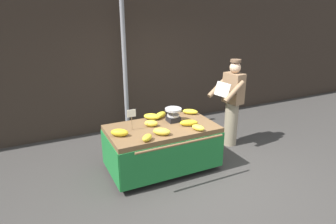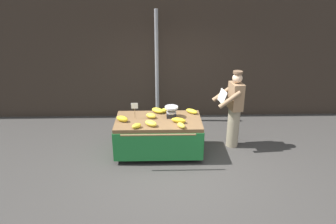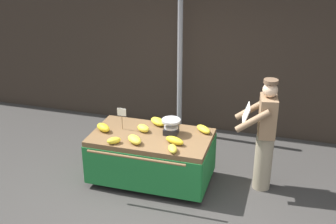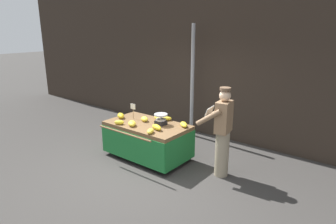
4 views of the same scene
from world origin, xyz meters
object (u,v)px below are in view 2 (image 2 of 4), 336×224
banana_bunch_1 (158,110)px  banana_bunch_5 (192,111)px  banana_bunch_4 (151,116)px  banana_bunch_7 (179,120)px  vendor_person (234,109)px  banana_bunch_2 (151,123)px  price_sign (135,107)px  banana_bunch_6 (136,126)px  banana_cart (158,129)px  banana_bunch_3 (181,125)px  banana_bunch_0 (122,119)px  banana_bunch_8 (166,110)px  weighing_scale (171,112)px  street_pole (157,68)px

banana_bunch_1 → banana_bunch_5: 0.74m
banana_bunch_4 → banana_bunch_5: size_ratio=0.77×
banana_bunch_7 → vendor_person: (1.21, 0.45, 0.05)m
banana_bunch_2 → price_sign: bearing=132.1°
price_sign → banana_bunch_6: bearing=-82.3°
banana_bunch_1 → banana_bunch_5: (0.74, -0.05, -0.01)m
banana_bunch_4 → banana_bunch_6: size_ratio=1.08×
banana_cart → banana_bunch_6: banana_bunch_6 is taller
vendor_person → banana_bunch_3: bearing=-150.1°
banana_bunch_0 → banana_bunch_8: banana_bunch_0 is taller
weighing_scale → banana_bunch_1: size_ratio=0.95×
banana_bunch_5 → banana_bunch_8: banana_bunch_8 is taller
banana_bunch_2 → banana_bunch_7: (0.55, 0.14, -0.00)m
banana_bunch_2 → banana_bunch_3: bearing=-9.0°
banana_bunch_4 → vendor_person: 1.79m
banana_bunch_6 → banana_bunch_8: 0.99m
vendor_person → banana_bunch_8: bearing=175.3°
price_sign → banana_bunch_5: size_ratio=1.19×
street_pole → banana_bunch_5: size_ratio=9.96×
weighing_scale → vendor_person: (1.35, 0.15, -0.02)m
banana_cart → banana_bunch_1: banana_bunch_1 is taller
street_pole → banana_bunch_7: size_ratio=9.50×
banana_bunch_1 → vendor_person: vendor_person is taller
weighing_scale → banana_bunch_3: (0.17, -0.52, -0.07)m
price_sign → banana_bunch_5: 1.25m
street_pole → banana_bunch_3: bearing=-77.2°
street_pole → weighing_scale: 1.72m
street_pole → banana_cart: 1.94m
banana_bunch_8 → street_pole: bearing=98.2°
street_pole → banana_bunch_2: (-0.11, -2.05, -0.59)m
banana_cart → banana_bunch_4: 0.32m
banana_bunch_1 → banana_bunch_8: banana_bunch_1 is taller
banana_bunch_3 → vendor_person: bearing=29.9°
banana_bunch_6 → banana_bunch_1: bearing=62.7°
banana_bunch_5 → banana_bunch_7: banana_bunch_7 is taller
street_pole → banana_bunch_5: street_pole is taller
banana_bunch_8 → vendor_person: bearing=-4.7°
banana_cart → banana_bunch_5: size_ratio=6.29×
banana_cart → price_sign: price_sign is taller
banana_cart → vendor_person: 1.68m
weighing_scale → banana_bunch_0: 1.03m
banana_cart → banana_bunch_0: 0.78m
street_pole → banana_bunch_2: bearing=-93.0°
weighing_scale → price_sign: bearing=-175.9°
banana_bunch_2 → banana_bunch_3: banana_bunch_2 is taller
banana_bunch_3 → banana_bunch_5: (0.27, 0.72, 0.00)m
banana_bunch_6 → banana_bunch_7: banana_bunch_7 is taller
banana_bunch_0 → vendor_person: size_ratio=0.16×
banana_bunch_4 → banana_bunch_6: bearing=-118.7°
street_pole → banana_bunch_2: 2.13m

